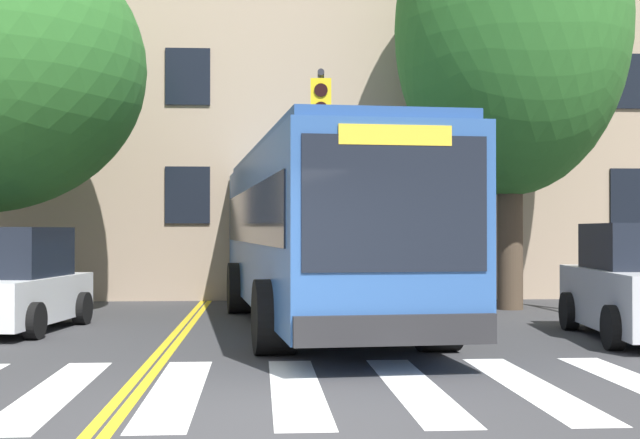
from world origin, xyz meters
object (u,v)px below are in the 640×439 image
object	(u,v)px
city_bus	(317,229)
traffic_light_overhead	(321,152)
street_tree_curbside_large	(510,26)
car_red_behind_bus	(274,260)
car_white_near_lane	(10,284)

from	to	relation	value
city_bus	traffic_light_overhead	size ratio (longest dim) A/B	2.57
street_tree_curbside_large	car_red_behind_bus	bearing A→B (deg)	125.06
street_tree_curbside_large	traffic_light_overhead	bearing A→B (deg)	-143.98
car_white_near_lane	city_bus	bearing A→B (deg)	5.60
street_tree_curbside_large	car_white_near_lane	bearing A→B (deg)	-159.80
city_bus	street_tree_curbside_large	size ratio (longest dim) A/B	1.21
car_white_near_lane	traffic_light_overhead	distance (m)	5.91
city_bus	traffic_light_overhead	bearing A→B (deg)	-60.69
car_red_behind_bus	traffic_light_overhead	size ratio (longest dim) A/B	0.98
traffic_light_overhead	street_tree_curbside_large	size ratio (longest dim) A/B	0.47
traffic_light_overhead	street_tree_curbside_large	xyz separation A→B (m)	(4.38, 3.19, 3.08)
city_bus	car_red_behind_bus	bearing A→B (deg)	93.69
car_white_near_lane	traffic_light_overhead	size ratio (longest dim) A/B	0.82
city_bus	traffic_light_overhead	distance (m)	1.40
car_red_behind_bus	street_tree_curbside_large	world-z (taller)	street_tree_curbside_large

